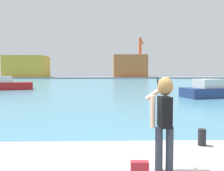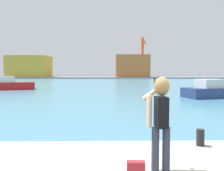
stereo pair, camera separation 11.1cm
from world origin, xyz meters
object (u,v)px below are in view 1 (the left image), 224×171
person_photographer (164,114)px  warehouse_right (130,66)px  boat_moored (9,85)px  warehouse_left (27,67)px  handbag (140,168)px  harbor_bollard (202,137)px  boat_moored_2 (214,91)px  port_crane (141,53)px

person_photographer → warehouse_right: warehouse_right is taller
boat_moored → warehouse_left: bearing=88.5°
warehouse_left → warehouse_right: (40.56, 0.06, 0.22)m
handbag → warehouse_left: bearing=109.4°
person_photographer → warehouse_left: (-31.95, 89.28, 2.99)m
boat_moored → harbor_bollard: bearing=-77.3°
boat_moored_2 → person_photographer: bearing=-131.2°
boat_moored_2 → harbor_bollard: bearing=-129.6°
handbag → port_crane: port_crane is taller
person_photographer → boat_moored_2: 20.10m
boat_moored → boat_moored_2: size_ratio=0.92×
person_photographer → warehouse_left: size_ratio=0.11×
boat_moored_2 → warehouse_left: (-41.19, 71.46, 3.99)m
warehouse_left → warehouse_right: warehouse_right is taller
handbag → port_crane: (13.73, 91.72, 9.72)m
warehouse_left → warehouse_right: bearing=0.1°
handbag → warehouse_left: (-31.48, 89.44, 3.93)m
handbag → boat_moored: bearing=116.0°
person_photographer → boat_moored: person_photographer is taller
harbor_bollard → warehouse_left: warehouse_left is taller
port_crane → handbag: bearing=-98.5°
person_photographer → boat_moored: (-14.14, 27.87, -0.96)m
person_photographer → warehouse_right: size_ratio=0.13×
person_photographer → handbag: bearing=107.1°
boat_moored_2 → port_crane: bearing=73.1°
boat_moored → boat_moored_2: 25.45m
warehouse_left → port_crane: port_crane is taller
harbor_bollard → warehouse_right: size_ratio=0.03×
boat_moored → boat_moored_2: (23.38, -10.05, -0.05)m
person_photographer → harbor_bollard: size_ratio=4.24×
handbag → warehouse_right: size_ratio=0.02×
harbor_bollard → boat_moored: boat_moored is taller
harbor_bollard → boat_moored: (-15.48, 26.40, -0.10)m
boat_moored → port_crane: (27.41, 63.69, 9.73)m
warehouse_left → port_crane: 45.64m
boat_moored → handbag: bearing=-81.7°
boat_moored_2 → warehouse_left: 82.58m
harbor_bollard → warehouse_left: bearing=110.8°
harbor_bollard → warehouse_left: size_ratio=0.03×
person_photographer → boat_moored_2: size_ratio=0.26×
handbag → harbor_bollard: harbor_bollard is taller
harbor_bollard → boat_moored: 30.60m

